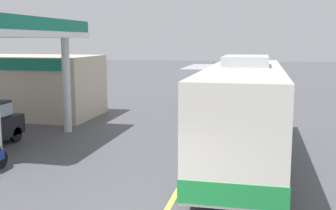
% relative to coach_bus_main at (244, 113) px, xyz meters
% --- Properties ---
extents(ground, '(120.00, 120.00, 0.00)m').
position_rel_coach_bus_main_xyz_m(ground, '(-1.66, 12.01, -1.72)').
color(ground, '#4C4C51').
extents(lane_divider_stripe, '(0.16, 50.00, 0.01)m').
position_rel_coach_bus_main_xyz_m(lane_divider_stripe, '(-1.66, 7.01, -1.72)').
color(lane_divider_stripe, '#D8CC4C').
rests_on(lane_divider_stripe, ground).
extents(coach_bus_main, '(2.60, 11.04, 3.69)m').
position_rel_coach_bus_main_xyz_m(coach_bus_main, '(0.00, 0.00, 0.00)').
color(coach_bus_main, silver).
rests_on(coach_bus_main, ground).
extents(gas_station_roadside, '(9.10, 11.95, 5.10)m').
position_rel_coach_bus_main_xyz_m(gas_station_roadside, '(-11.89, 4.54, 0.91)').
color(gas_station_roadside, '#147259').
rests_on(gas_station_roadside, ground).
extents(minibus_opposing_lane, '(2.04, 6.13, 2.44)m').
position_rel_coach_bus_main_xyz_m(minibus_opposing_lane, '(-3.50, 14.22, -0.25)').
color(minibus_opposing_lane, '#A5A5AD').
rests_on(minibus_opposing_lane, ground).
extents(car_trailing_behind_bus, '(1.70, 4.20, 1.82)m').
position_rel_coach_bus_main_xyz_m(car_trailing_behind_bus, '(0.36, 18.69, -0.71)').
color(car_trailing_behind_bus, maroon).
rests_on(car_trailing_behind_bus, ground).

